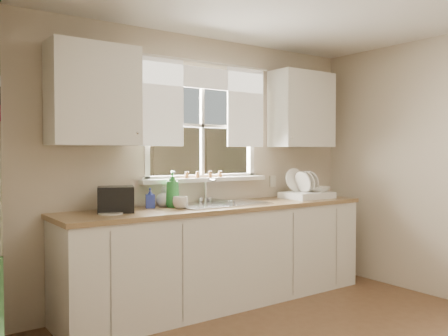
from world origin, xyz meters
TOP-DOWN VIEW (x-y plane):
  - room_walls at (0.00, -0.07)m, footprint 3.62×4.02m
  - window at (0.00, 2.00)m, footprint 1.38×0.16m
  - curtains at (0.00, 1.95)m, footprint 1.50×0.03m
  - base_cabinets at (0.00, 1.68)m, footprint 3.00×0.62m
  - countertop at (0.00, 1.68)m, footprint 3.04×0.65m
  - upper_cabinet_left at (-1.15, 1.82)m, footprint 0.70×0.33m
  - upper_cabinet_right at (1.15, 1.82)m, footprint 0.70×0.33m
  - wall_outlet at (0.88, 1.99)m, footprint 0.08×0.01m
  - sill_jars at (-0.03, 1.94)m, footprint 0.42×0.04m
  - backyard at (0.58, 8.42)m, footprint 20.00×10.00m
  - sink at (0.00, 1.71)m, footprint 0.88×0.52m
  - dish_rack at (1.08, 1.68)m, footprint 0.49×0.37m
  - bowl at (1.22, 1.63)m, footprint 0.25×0.25m
  - soap_bottle_a at (-0.46, 1.78)m, footprint 0.16×0.16m
  - soap_bottle_b at (-0.65, 1.84)m, footprint 0.10×0.10m
  - soap_bottle_c at (-0.51, 1.86)m, footprint 0.14×0.14m
  - saucer at (-1.08, 1.65)m, footprint 0.19×0.19m
  - cup at (-0.46, 1.65)m, footprint 0.16×0.16m
  - black_appliance at (-1.00, 1.75)m, footprint 0.35×0.33m

SIDE VIEW (x-z plane):
  - base_cabinets at x=0.00m, z-range 0.00..0.87m
  - sink at x=0.00m, z-range 0.64..1.04m
  - countertop at x=0.00m, z-range 0.87..0.91m
  - saucer at x=-1.08m, z-range 0.91..0.92m
  - cup at x=-0.46m, z-range 0.91..1.02m
  - dish_rack at x=1.08m, z-range 0.82..1.13m
  - soap_bottle_c at x=-0.51m, z-range 0.91..1.08m
  - soap_bottle_b at x=-0.65m, z-range 0.91..1.09m
  - bowl at x=1.22m, z-range 0.98..1.03m
  - black_appliance at x=-1.00m, z-range 0.91..1.12m
  - soap_bottle_a at x=-0.46m, z-range 0.91..1.23m
  - wall_outlet at x=0.88m, z-range 1.02..1.14m
  - sill_jars at x=-0.03m, z-range 1.15..1.21m
  - room_walls at x=0.00m, z-range -0.01..2.49m
  - window at x=0.00m, z-range 0.95..2.02m
  - upper_cabinet_left at x=-1.15m, z-range 1.45..2.25m
  - upper_cabinet_right at x=1.15m, z-range 1.45..2.25m
  - curtains at x=0.00m, z-range 1.53..2.34m
  - backyard at x=0.58m, z-range 0.40..6.53m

